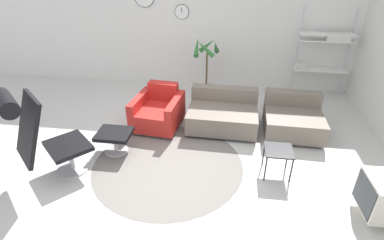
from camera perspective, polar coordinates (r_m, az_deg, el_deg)
The scene contains 12 objects.
ground_plane at distance 4.62m, azimuth -4.49°, elevation -6.73°, with size 12.00×12.00×0.00m, color silver.
wall_back at distance 6.69m, azimuth 0.12°, elevation 18.11°, with size 12.00×0.09×2.80m.
round_rug at distance 4.44m, azimuth -4.57°, elevation -8.45°, with size 2.18×2.18×0.01m.
lounge_chair at distance 4.20m, azimuth -27.56°, elevation -1.53°, with size 1.03×1.05×1.33m.
ottoman at distance 4.70m, azimuth -14.53°, elevation -3.13°, with size 0.51×0.44×0.35m.
armchair_red at distance 5.28m, azimuth -6.41°, elevation 1.51°, with size 0.86×0.94×0.70m.
couch_low at distance 5.24m, azimuth 5.87°, elevation 1.01°, with size 1.20×0.93×0.63m.
couch_second at distance 5.33m, azimuth 18.64°, elevation 0.02°, with size 0.97×0.92×0.63m.
side_table at distance 4.21m, azimuth 16.15°, elevation -6.01°, with size 0.37×0.37×0.41m.
crt_television at distance 4.08m, azimuth 32.56°, elevation -12.40°, with size 0.44×0.52×0.56m.
potted_plant at distance 6.26m, azimuth 2.70°, elevation 9.40°, with size 0.50×0.47×1.26m.
shelf_unit at distance 6.72m, azimuth 24.11°, elevation 12.55°, with size 1.06×0.28×1.80m.
Camera 1 is at (0.84, -3.64, 2.73)m, focal length 28.00 mm.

